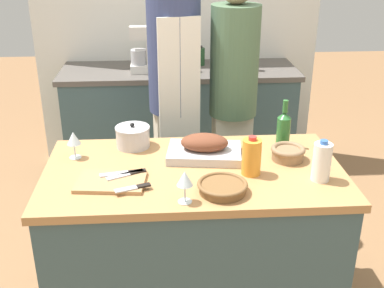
{
  "coord_description": "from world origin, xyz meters",
  "views": [
    {
      "loc": [
        -0.15,
        -2.11,
        1.94
      ],
      "look_at": [
        0.0,
        0.12,
        0.94
      ],
      "focal_mm": 45.0,
      "sensor_mm": 36.0,
      "label": 1
    }
  ],
  "objects_px": {
    "wine_glass_right": "(185,179)",
    "condiment_bottle_short": "(250,58)",
    "knife_bread": "(126,174)",
    "condiment_bottle_tall": "(201,56)",
    "person_cook_guest": "(233,93)",
    "wicker_basket": "(222,187)",
    "stand_mixer": "(142,54)",
    "stock_pot": "(133,137)",
    "person_cook_aproned": "(175,89)",
    "wine_glass_left": "(74,139)",
    "condiment_bottle_extra": "(188,60)",
    "juice_jug": "(252,157)",
    "knife_paring": "(134,188)",
    "cutting_board": "(111,182)",
    "wine_bottle_green": "(284,128)",
    "roasting_pan": "(204,148)",
    "milk_jug": "(322,162)",
    "knife_chef": "(125,173)",
    "mixing_bowl": "(288,153)"
  },
  "relations": [
    {
      "from": "wine_glass_right",
      "to": "condiment_bottle_short",
      "type": "distance_m",
      "value": 1.99
    },
    {
      "from": "knife_bread",
      "to": "condiment_bottle_tall",
      "type": "bearing_deg",
      "value": 74.61
    },
    {
      "from": "person_cook_guest",
      "to": "condiment_bottle_short",
      "type": "bearing_deg",
      "value": 68.47
    },
    {
      "from": "wicker_basket",
      "to": "stand_mixer",
      "type": "height_order",
      "value": "stand_mixer"
    },
    {
      "from": "stock_pot",
      "to": "person_cook_aproned",
      "type": "bearing_deg",
      "value": 65.88
    },
    {
      "from": "wine_glass_left",
      "to": "condiment_bottle_extra",
      "type": "bearing_deg",
      "value": 64.66
    },
    {
      "from": "condiment_bottle_tall",
      "to": "person_cook_aproned",
      "type": "distance_m",
      "value": 0.95
    },
    {
      "from": "juice_jug",
      "to": "condiment_bottle_extra",
      "type": "relative_size",
      "value": 0.97
    },
    {
      "from": "knife_paring",
      "to": "person_cook_aproned",
      "type": "relative_size",
      "value": 0.09
    },
    {
      "from": "knife_bread",
      "to": "stand_mixer",
      "type": "relative_size",
      "value": 0.51
    },
    {
      "from": "cutting_board",
      "to": "condiment_bottle_extra",
      "type": "bearing_deg",
      "value": 74.9
    },
    {
      "from": "knife_paring",
      "to": "condiment_bottle_tall",
      "type": "xyz_separation_m",
      "value": [
        0.46,
        1.96,
        0.11
      ]
    },
    {
      "from": "knife_bread",
      "to": "person_cook_guest",
      "type": "relative_size",
      "value": 0.1
    },
    {
      "from": "condiment_bottle_extra",
      "to": "knife_paring",
      "type": "bearing_deg",
      "value": -101.05
    },
    {
      "from": "wine_bottle_green",
      "to": "knife_bread",
      "type": "height_order",
      "value": "wine_bottle_green"
    },
    {
      "from": "knife_paring",
      "to": "person_cook_guest",
      "type": "relative_size",
      "value": 0.1
    },
    {
      "from": "stock_pot",
      "to": "roasting_pan",
      "type": "bearing_deg",
      "value": -23.08
    },
    {
      "from": "stock_pot",
      "to": "knife_paring",
      "type": "height_order",
      "value": "stock_pot"
    },
    {
      "from": "roasting_pan",
      "to": "condiment_bottle_short",
      "type": "bearing_deg",
      "value": 71.27
    },
    {
      "from": "milk_jug",
      "to": "person_cook_guest",
      "type": "height_order",
      "value": "person_cook_guest"
    },
    {
      "from": "stand_mixer",
      "to": "person_cook_guest",
      "type": "distance_m",
      "value": 0.95
    },
    {
      "from": "roasting_pan",
      "to": "stock_pot",
      "type": "relative_size",
      "value": 2.17
    },
    {
      "from": "person_cook_aproned",
      "to": "wine_bottle_green",
      "type": "bearing_deg",
      "value": -56.08
    },
    {
      "from": "knife_paring",
      "to": "person_cook_guest",
      "type": "height_order",
      "value": "person_cook_guest"
    },
    {
      "from": "wine_glass_right",
      "to": "juice_jug",
      "type": "bearing_deg",
      "value": 36.29
    },
    {
      "from": "condiment_bottle_tall",
      "to": "roasting_pan",
      "type": "bearing_deg",
      "value": -94.1
    },
    {
      "from": "wine_bottle_green",
      "to": "wine_glass_left",
      "type": "xyz_separation_m",
      "value": [
        -1.1,
        -0.08,
        0.0
      ]
    },
    {
      "from": "cutting_board",
      "to": "knife_chef",
      "type": "height_order",
      "value": "knife_chef"
    },
    {
      "from": "stock_pot",
      "to": "mixing_bowl",
      "type": "height_order",
      "value": "stock_pot"
    },
    {
      "from": "wine_glass_right",
      "to": "condiment_bottle_tall",
      "type": "height_order",
      "value": "condiment_bottle_tall"
    },
    {
      "from": "roasting_pan",
      "to": "knife_paring",
      "type": "distance_m",
      "value": 0.49
    },
    {
      "from": "milk_jug",
      "to": "condiment_bottle_extra",
      "type": "height_order",
      "value": "condiment_bottle_extra"
    },
    {
      "from": "knife_chef",
      "to": "roasting_pan",
      "type": "bearing_deg",
      "value": 25.87
    },
    {
      "from": "wine_bottle_green",
      "to": "juice_jug",
      "type": "bearing_deg",
      "value": -126.22
    },
    {
      "from": "roasting_pan",
      "to": "wicker_basket",
      "type": "distance_m",
      "value": 0.37
    },
    {
      "from": "cutting_board",
      "to": "wine_bottle_green",
      "type": "relative_size",
      "value": 1.29
    },
    {
      "from": "wine_bottle_green",
      "to": "wine_glass_left",
      "type": "bearing_deg",
      "value": -175.98
    },
    {
      "from": "condiment_bottle_tall",
      "to": "person_cook_guest",
      "type": "xyz_separation_m",
      "value": [
        0.13,
        -0.92,
        -0.02
      ]
    },
    {
      "from": "roasting_pan",
      "to": "knife_paring",
      "type": "height_order",
      "value": "roasting_pan"
    },
    {
      "from": "condiment_bottle_short",
      "to": "cutting_board",
      "type": "bearing_deg",
      "value": -119.12
    },
    {
      "from": "cutting_board",
      "to": "mixing_bowl",
      "type": "distance_m",
      "value": 0.9
    },
    {
      "from": "condiment_bottle_short",
      "to": "wine_glass_right",
      "type": "bearing_deg",
      "value": -108.01
    },
    {
      "from": "wine_bottle_green",
      "to": "mixing_bowl",
      "type": "bearing_deg",
      "value": -94.89
    },
    {
      "from": "cutting_board",
      "to": "juice_jug",
      "type": "bearing_deg",
      "value": 4.78
    },
    {
      "from": "cutting_board",
      "to": "condiment_bottle_tall",
      "type": "bearing_deg",
      "value": 73.02
    },
    {
      "from": "roasting_pan",
      "to": "mixing_bowl",
      "type": "height_order",
      "value": "roasting_pan"
    },
    {
      "from": "cutting_board",
      "to": "knife_bread",
      "type": "xyz_separation_m",
      "value": [
        0.07,
        0.05,
        0.01
      ]
    },
    {
      "from": "wine_bottle_green",
      "to": "wine_glass_left",
      "type": "relative_size",
      "value": 1.81
    },
    {
      "from": "mixing_bowl",
      "to": "roasting_pan",
      "type": "bearing_deg",
      "value": 172.1
    },
    {
      "from": "mixing_bowl",
      "to": "knife_bread",
      "type": "distance_m",
      "value": 0.82
    }
  ]
}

